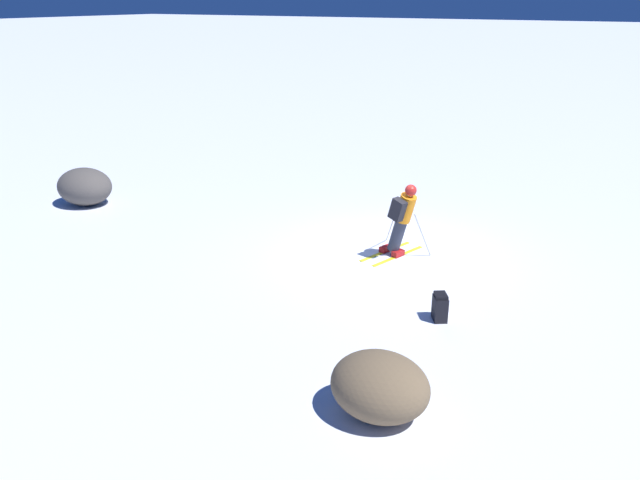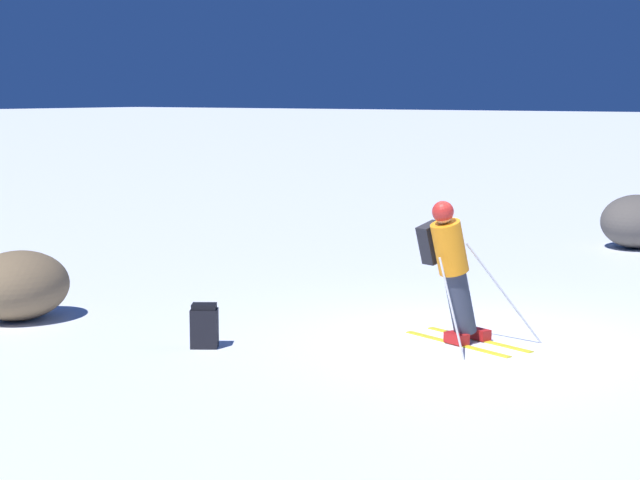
# 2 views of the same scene
# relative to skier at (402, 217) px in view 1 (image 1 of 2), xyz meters

# --- Properties ---
(ground_plane) EXTENTS (300.00, 300.00, 0.00)m
(ground_plane) POSITION_rel_skier_xyz_m (0.32, -0.10, -0.92)
(ground_plane) COLOR white
(skier) EXTENTS (1.23, 1.65, 1.69)m
(skier) POSITION_rel_skier_xyz_m (0.00, 0.00, 0.00)
(skier) COLOR yellow
(skier) RESTS_ON ground
(spare_backpack) EXTENTS (0.35, 0.37, 0.50)m
(spare_backpack) POSITION_rel_skier_xyz_m (-1.66, 2.22, -0.68)
(spare_backpack) COLOR black
(spare_backpack) RESTS_ON ground
(exposed_boulder_0) EXTENTS (1.35, 1.15, 0.88)m
(exposed_boulder_0) POSITION_rel_skier_xyz_m (-1.84, 5.12, -0.48)
(exposed_boulder_0) COLOR brown
(exposed_boulder_0) RESTS_ON ground
(exposed_boulder_1) EXTENTS (1.52, 1.29, 0.99)m
(exposed_boulder_1) POSITION_rel_skier_xyz_m (8.78, 0.72, -0.43)
(exposed_boulder_1) COLOR #4C4742
(exposed_boulder_1) RESTS_ON ground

